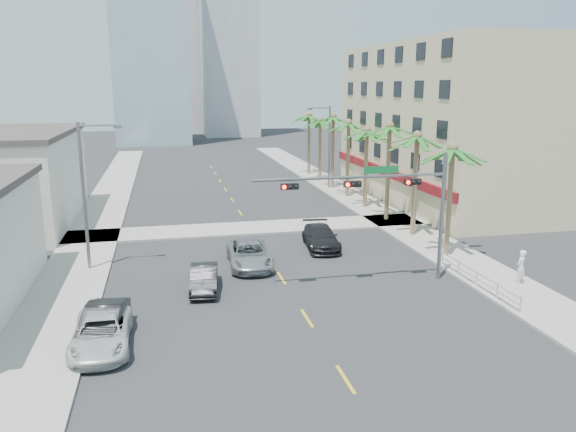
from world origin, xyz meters
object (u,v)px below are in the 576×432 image
at_px(car_lane_center, 249,254).
at_px(pedestrian, 521,267).
at_px(traffic_signal_mast, 391,196).
at_px(car_parked_mid, 103,324).
at_px(car_lane_right, 321,237).
at_px(car_parked_far, 101,333).
at_px(car_lane_left, 204,278).

xyz_separation_m(car_lane_center, pedestrian, (14.41, -6.79, 0.35)).
relative_size(traffic_signal_mast, car_lane_center, 2.02).
bearing_deg(pedestrian, car_parked_mid, -27.97).
bearing_deg(car_lane_right, pedestrian, -42.08).
xyz_separation_m(car_parked_mid, car_lane_right, (13.39, 12.04, -0.01)).
height_order(car_lane_center, car_lane_right, same).
bearing_deg(car_parked_mid, car_lane_right, 48.70).
bearing_deg(pedestrian, car_lane_center, -58.92).
distance_m(car_parked_mid, car_lane_right, 18.01).
bearing_deg(traffic_signal_mast, car_lane_center, 147.11).
bearing_deg(car_parked_far, pedestrian, 7.76).
bearing_deg(car_lane_right, car_lane_left, -136.34).
distance_m(traffic_signal_mast, car_lane_left, 11.31).
bearing_deg(car_lane_left, car_parked_mid, -126.08).
bearing_deg(car_parked_mid, car_parked_far, -83.25).
bearing_deg(car_parked_far, traffic_signal_mast, 18.70).
xyz_separation_m(car_parked_far, car_lane_right, (13.39, 12.91, 0.05)).
bearing_deg(traffic_signal_mast, car_parked_mid, -164.15).
bearing_deg(car_parked_far, car_lane_center, 51.25).
distance_m(car_lane_left, car_lane_right, 10.89).
relative_size(traffic_signal_mast, car_parked_mid, 2.38).
relative_size(car_lane_left, pedestrian, 2.16).
relative_size(traffic_signal_mast, car_lane_right, 2.11).
bearing_deg(car_lane_center, car_lane_left, -127.82).
distance_m(car_lane_left, pedestrian, 17.77).
height_order(car_parked_mid, car_lane_right, car_parked_mid).
bearing_deg(traffic_signal_mast, car_parked_far, -161.16).
relative_size(traffic_signal_mast, pedestrian, 5.74).
xyz_separation_m(traffic_signal_mast, car_parked_mid, (-15.18, -4.31, -4.29)).
bearing_deg(car_lane_left, pedestrian, -4.11).
distance_m(car_lane_center, car_lane_right, 6.26).
bearing_deg(pedestrian, car_parked_far, -25.77).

